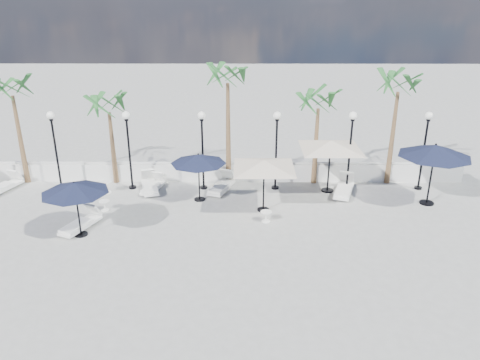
{
  "coord_description": "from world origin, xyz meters",
  "views": [
    {
      "loc": [
        1.9,
        -14.63,
        8.92
      ],
      "look_at": [
        1.79,
        3.87,
        1.5
      ],
      "focal_mm": 35.0,
      "sensor_mm": 36.0,
      "label": 1
    }
  ],
  "objects_px": {
    "lounger_3": "(153,186)",
    "parasol_navy_right": "(435,151)",
    "parasol_cream_sq_a": "(264,160)",
    "lounger_0": "(81,223)",
    "lounger_1": "(5,185)",
    "lounger_6": "(344,189)",
    "lounger_5": "(222,186)",
    "lounger_4": "(150,185)",
    "parasol_navy_left": "(75,188)",
    "parasol_cream_sq_b": "(331,141)",
    "parasol_navy_mid": "(198,159)"
  },
  "relations": [
    {
      "from": "parasol_navy_right",
      "to": "parasol_cream_sq_b",
      "type": "relative_size",
      "value": 0.58
    },
    {
      "from": "lounger_5",
      "to": "parasol_navy_left",
      "type": "xyz_separation_m",
      "value": [
        -5.38,
        -4.51,
        1.76
      ]
    },
    {
      "from": "lounger_4",
      "to": "lounger_5",
      "type": "height_order",
      "value": "lounger_5"
    },
    {
      "from": "parasol_navy_right",
      "to": "lounger_0",
      "type": "bearing_deg",
      "value": -170.38
    },
    {
      "from": "lounger_1",
      "to": "parasol_cream_sq_a",
      "type": "bearing_deg",
      "value": 8.11
    },
    {
      "from": "lounger_1",
      "to": "lounger_3",
      "type": "xyz_separation_m",
      "value": [
        7.21,
        -0.02,
        -0.02
      ]
    },
    {
      "from": "lounger_6",
      "to": "parasol_cream_sq_a",
      "type": "relative_size",
      "value": 0.44
    },
    {
      "from": "lounger_4",
      "to": "parasol_navy_left",
      "type": "bearing_deg",
      "value": -128.52
    },
    {
      "from": "parasol_navy_mid",
      "to": "lounger_5",
      "type": "bearing_deg",
      "value": 48.27
    },
    {
      "from": "lounger_1",
      "to": "lounger_6",
      "type": "bearing_deg",
      "value": 16.77
    },
    {
      "from": "parasol_navy_mid",
      "to": "parasol_cream_sq_b",
      "type": "xyz_separation_m",
      "value": [
        6.09,
        1.07,
        0.54
      ]
    },
    {
      "from": "parasol_cream_sq_a",
      "to": "parasol_cream_sq_b",
      "type": "distance_m",
      "value": 3.87
    },
    {
      "from": "lounger_1",
      "to": "parasol_cream_sq_a",
      "type": "height_order",
      "value": "parasol_cream_sq_a"
    },
    {
      "from": "lounger_3",
      "to": "parasol_navy_mid",
      "type": "relative_size",
      "value": 0.75
    },
    {
      "from": "lounger_0",
      "to": "lounger_5",
      "type": "xyz_separation_m",
      "value": [
        5.55,
        3.98,
        0.01
      ]
    },
    {
      "from": "lounger_0",
      "to": "parasol_navy_mid",
      "type": "height_order",
      "value": "parasol_navy_mid"
    },
    {
      "from": "lounger_0",
      "to": "lounger_3",
      "type": "xyz_separation_m",
      "value": [
        2.22,
        3.96,
        -0.02
      ]
    },
    {
      "from": "lounger_3",
      "to": "parasol_cream_sq_a",
      "type": "bearing_deg",
      "value": -8.46
    },
    {
      "from": "lounger_5",
      "to": "parasol_navy_mid",
      "type": "relative_size",
      "value": 0.86
    },
    {
      "from": "parasol_cream_sq_b",
      "to": "parasol_navy_mid",
      "type": "bearing_deg",
      "value": -170.02
    },
    {
      "from": "lounger_0",
      "to": "lounger_5",
      "type": "relative_size",
      "value": 0.96
    },
    {
      "from": "lounger_5",
      "to": "parasol_cream_sq_b",
      "type": "distance_m",
      "value": 5.6
    },
    {
      "from": "lounger_6",
      "to": "parasol_cream_sq_b",
      "type": "bearing_deg",
      "value": 172.45
    },
    {
      "from": "lounger_0",
      "to": "lounger_3",
      "type": "distance_m",
      "value": 4.54
    },
    {
      "from": "lounger_3",
      "to": "lounger_6",
      "type": "height_order",
      "value": "lounger_6"
    },
    {
      "from": "lounger_0",
      "to": "lounger_6",
      "type": "distance_m",
      "value": 11.94
    },
    {
      "from": "lounger_4",
      "to": "parasol_cream_sq_a",
      "type": "height_order",
      "value": "parasol_cream_sq_a"
    },
    {
      "from": "lounger_1",
      "to": "parasol_cream_sq_b",
      "type": "distance_m",
      "value": 15.82
    },
    {
      "from": "lounger_6",
      "to": "parasol_navy_left",
      "type": "bearing_deg",
      "value": -140.99
    },
    {
      "from": "parasol_navy_right",
      "to": "parasol_navy_left",
      "type": "bearing_deg",
      "value": -168.28
    },
    {
      "from": "lounger_1",
      "to": "lounger_4",
      "type": "bearing_deg",
      "value": 18.1
    },
    {
      "from": "parasol_navy_right",
      "to": "parasol_cream_sq_b",
      "type": "xyz_separation_m",
      "value": [
        -4.28,
        1.42,
        0.02
      ]
    },
    {
      "from": "lounger_3",
      "to": "lounger_4",
      "type": "height_order",
      "value": "lounger_4"
    },
    {
      "from": "parasol_navy_right",
      "to": "parasol_navy_mid",
      "type": "bearing_deg",
      "value": 178.06
    },
    {
      "from": "lounger_4",
      "to": "lounger_5",
      "type": "xyz_separation_m",
      "value": [
        3.48,
        -0.0,
        0.0
      ]
    },
    {
      "from": "lounger_0",
      "to": "parasol_cream_sq_b",
      "type": "height_order",
      "value": "parasol_cream_sq_b"
    },
    {
      "from": "parasol_cream_sq_a",
      "to": "lounger_0",
      "type": "bearing_deg",
      "value": -166.57
    },
    {
      "from": "lounger_3",
      "to": "parasol_navy_mid",
      "type": "xyz_separation_m",
      "value": [
        2.35,
        -1.07,
        1.76
      ]
    },
    {
      "from": "lounger_4",
      "to": "lounger_6",
      "type": "distance_m",
      "value": 9.33
    },
    {
      "from": "lounger_4",
      "to": "lounger_5",
      "type": "bearing_deg",
      "value": -15.74
    },
    {
      "from": "lounger_3",
      "to": "parasol_navy_right",
      "type": "height_order",
      "value": "parasol_navy_right"
    },
    {
      "from": "parasol_navy_mid",
      "to": "lounger_3",
      "type": "bearing_deg",
      "value": 155.42
    },
    {
      "from": "lounger_6",
      "to": "parasol_navy_mid",
      "type": "bearing_deg",
      "value": -155.22
    },
    {
      "from": "parasol_navy_left",
      "to": "lounger_1",
      "type": "bearing_deg",
      "value": 138.78
    },
    {
      "from": "lounger_5",
      "to": "parasol_navy_left",
      "type": "distance_m",
      "value": 7.24
    },
    {
      "from": "lounger_6",
      "to": "parasol_navy_right",
      "type": "relative_size",
      "value": 0.71
    },
    {
      "from": "lounger_5",
      "to": "lounger_6",
      "type": "xyz_separation_m",
      "value": [
        5.84,
        -0.38,
        0.01
      ]
    },
    {
      "from": "lounger_3",
      "to": "lounger_5",
      "type": "bearing_deg",
      "value": 14.37
    },
    {
      "from": "lounger_5",
      "to": "parasol_navy_mid",
      "type": "height_order",
      "value": "parasol_navy_mid"
    },
    {
      "from": "lounger_6",
      "to": "parasol_navy_left",
      "type": "height_order",
      "value": "parasol_navy_left"
    }
  ]
}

